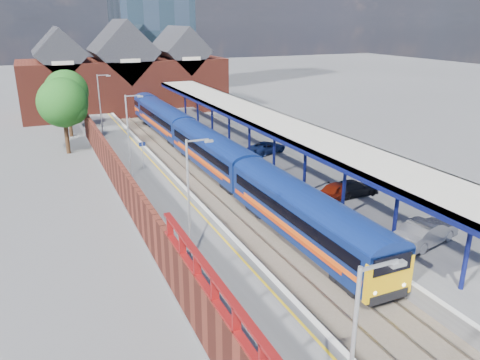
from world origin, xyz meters
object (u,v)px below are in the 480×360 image
object	(u,v)px
train	(185,132)
lamp_post_b	(191,195)
parked_car_dark	(354,188)
platform_sign	(143,151)
lamp_post_d	(101,102)
parked_car_blue	(267,147)
lamp_post_c	(130,132)
parked_car_silver	(426,232)
parked_car_red	(338,190)

from	to	relation	value
train	lamp_post_b	bearing A→B (deg)	-106.80
parked_car_dark	lamp_post_b	bearing A→B (deg)	109.51
lamp_post_b	platform_sign	world-z (taller)	lamp_post_b
lamp_post_d	parked_car_blue	world-z (taller)	lamp_post_d
lamp_post_c	parked_car_dark	xyz separation A→B (m)	(14.50, -11.06, -3.40)
lamp_post_c	platform_sign	xyz separation A→B (m)	(1.36, 2.00, -2.30)
platform_sign	parked_car_dark	distance (m)	18.56
platform_sign	parked_car_dark	xyz separation A→B (m)	(13.14, -13.06, -1.10)
train	platform_sign	bearing A→B (deg)	-128.97
train	parked_car_dark	distance (m)	22.11
lamp_post_c	lamp_post_d	world-z (taller)	same
train	lamp_post_c	distance (m)	13.06
parked_car_blue	lamp_post_b	bearing A→B (deg)	125.64
platform_sign	parked_car_silver	size ratio (longest dim) A/B	0.54
train	lamp_post_b	xyz separation A→B (m)	(-7.86, -26.03, 2.87)
parked_car_dark	platform_sign	bearing A→B (deg)	45.87
parked_car_dark	parked_car_blue	xyz separation A→B (m)	(-0.55, 13.36, -0.02)
lamp_post_b	lamp_post_d	size ratio (longest dim) A/B	1.00
lamp_post_b	parked_car_dark	xyz separation A→B (m)	(14.50, 4.94, -3.40)
parked_car_dark	lamp_post_d	bearing A→B (deg)	28.88
lamp_post_c	parked_car_red	world-z (taller)	lamp_post_c
train	parked_car_dark	xyz separation A→B (m)	(6.65, -21.09, -0.53)
platform_sign	parked_car_silver	world-z (taller)	platform_sign
lamp_post_c	parked_car_silver	bearing A→B (deg)	-55.34
lamp_post_c	parked_car_dark	distance (m)	18.55
parked_car_red	parked_car_silver	world-z (taller)	parked_car_silver
train	parked_car_blue	bearing A→B (deg)	-51.74
parked_car_silver	train	bearing A→B (deg)	-2.54
train	parked_car_red	world-z (taller)	train
lamp_post_b	parked_car_dark	bearing A→B (deg)	18.81
parked_car_blue	train	bearing A→B (deg)	21.21
parked_car_red	lamp_post_c	bearing A→B (deg)	31.92
platform_sign	parked_car_blue	xyz separation A→B (m)	(12.58, 0.30, -1.12)
parked_car_red	lamp_post_d	bearing A→B (deg)	7.93
parked_car_silver	platform_sign	bearing A→B (deg)	16.11
lamp_post_b	parked_car_blue	distance (m)	23.26
train	parked_car_blue	distance (m)	9.85
parked_car_silver	lamp_post_b	bearing A→B (deg)	62.30
lamp_post_c	parked_car_blue	distance (m)	14.54
lamp_post_b	parked_car_dark	distance (m)	15.69
train	lamp_post_d	world-z (taller)	lamp_post_d
lamp_post_d	parked_car_dark	bearing A→B (deg)	-61.81
lamp_post_d	parked_car_silver	distance (m)	38.06
platform_sign	parked_car_blue	world-z (taller)	platform_sign
lamp_post_c	parked_car_blue	xyz separation A→B (m)	(13.95, 2.30, -3.42)
platform_sign	lamp_post_b	bearing A→B (deg)	-94.33
lamp_post_b	lamp_post_d	xyz separation A→B (m)	(0.00, 32.00, 0.00)
parked_car_red	parked_car_dark	size ratio (longest dim) A/B	0.92
train	parked_car_red	size ratio (longest dim) A/B	17.53
lamp_post_b	platform_sign	distance (m)	18.20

